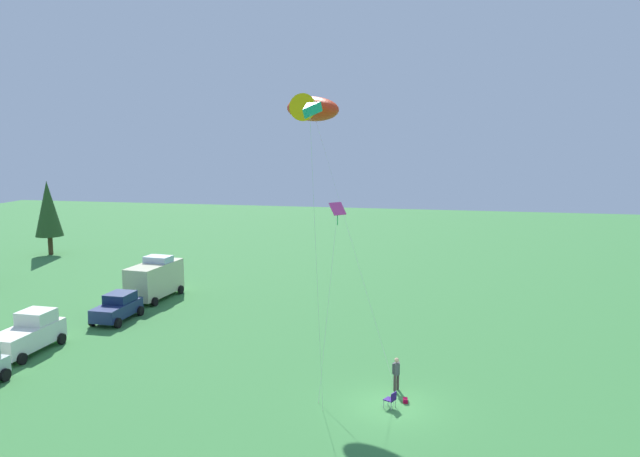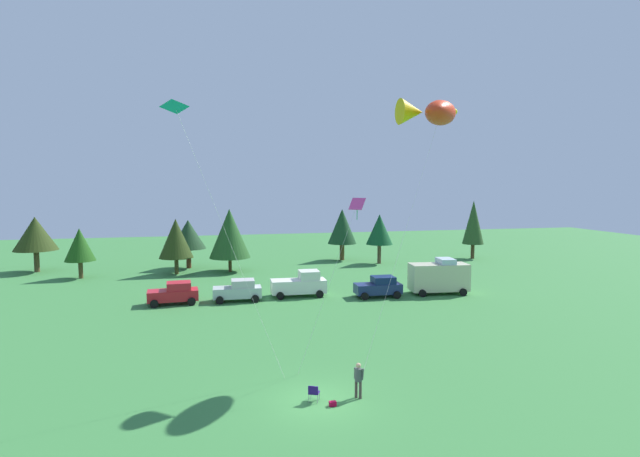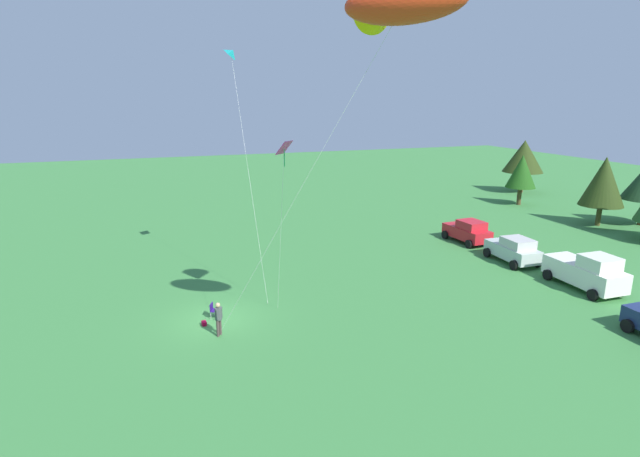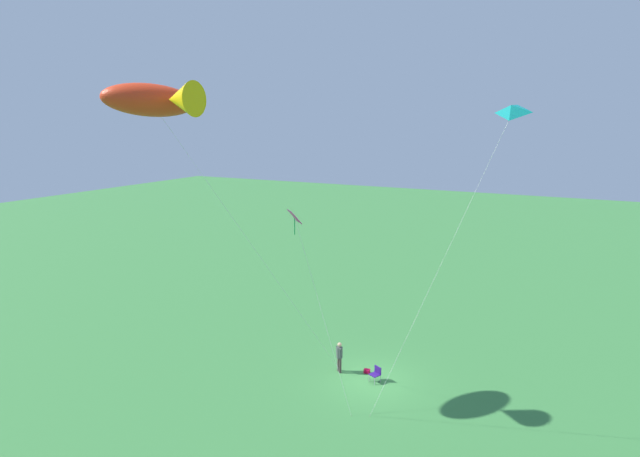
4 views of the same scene
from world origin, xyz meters
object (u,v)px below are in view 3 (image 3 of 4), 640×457
object	(u,v)px
truck_white_pickup	(587,272)
kite_large_fish	(399,4)
car_red_sedan	(468,231)
kite_delta_teal	(234,54)
person_kite_flyer	(218,316)
folding_chair	(214,309)
car_silver_compact	(513,250)
kite_diamond_rainbow	(284,155)
backpack_on_grass	(204,323)

from	to	relation	value
truck_white_pickup	kite_large_fish	xyz separation A→B (m)	(5.09, -16.41, 13.47)
car_red_sedan	kite_delta_teal	size ratio (longest dim) A/B	0.30
person_kite_flyer	kite_large_fish	size ratio (longest dim) A/B	0.11
folding_chair	car_red_sedan	size ratio (longest dim) A/B	0.19
car_silver_compact	kite_diamond_rainbow	size ratio (longest dim) A/B	0.45
folding_chair	kite_delta_teal	world-z (taller)	kite_delta_teal
truck_white_pickup	person_kite_flyer	bearing A→B (deg)	-91.63
kite_large_fish	kite_diamond_rainbow	size ratio (longest dim) A/B	1.61
person_kite_flyer	folding_chair	distance (m)	2.25
folding_chair	kite_delta_teal	xyz separation A→B (m)	(-6.06, 2.76, 13.47)
truck_white_pickup	folding_chair	bearing A→B (deg)	-97.20
folding_chair	kite_delta_teal	size ratio (longest dim) A/B	0.06
car_red_sedan	car_silver_compact	distance (m)	5.46
person_kite_flyer	kite_delta_teal	size ratio (longest dim) A/B	0.12
car_silver_compact	kite_diamond_rainbow	world-z (taller)	kite_diamond_rainbow
backpack_on_grass	kite_diamond_rainbow	world-z (taller)	kite_diamond_rainbow
folding_chair	kite_diamond_rainbow	xyz separation A→B (m)	(2.97, 3.21, 8.42)
car_red_sedan	kite_delta_teal	distance (m)	22.96
person_kite_flyer	car_silver_compact	world-z (taller)	car_silver_compact
car_red_sedan	kite_diamond_rainbow	world-z (taller)	kite_diamond_rainbow
truck_white_pickup	kite_delta_teal	xyz separation A→B (m)	(-9.60, -19.47, 12.86)
person_kite_flyer	kite_diamond_rainbow	world-z (taller)	kite_diamond_rainbow
person_kite_flyer	kite_diamond_rainbow	bearing A→B (deg)	26.39
kite_large_fish	kite_diamond_rainbow	world-z (taller)	kite_large_fish
car_silver_compact	kite_delta_teal	distance (m)	23.18
kite_large_fish	car_red_sedan	bearing A→B (deg)	135.74
backpack_on_grass	truck_white_pickup	size ratio (longest dim) A/B	0.06
folding_chair	kite_diamond_rainbow	size ratio (longest dim) A/B	0.09
kite_large_fish	folding_chair	bearing A→B (deg)	-146.00
backpack_on_grass	kite_diamond_rainbow	size ratio (longest dim) A/B	0.03
backpack_on_grass	kite_delta_teal	size ratio (longest dim) A/B	0.02
folding_chair	truck_white_pickup	xyz separation A→B (m)	(3.54, 22.23, 0.61)
backpack_on_grass	car_silver_compact	size ratio (longest dim) A/B	0.07
car_silver_compact	backpack_on_grass	bearing A→B (deg)	-80.03
person_kite_flyer	car_silver_compact	size ratio (longest dim) A/B	0.41
folding_chair	kite_large_fish	distance (m)	17.51
person_kite_flyer	kite_diamond_rainbow	size ratio (longest dim) A/B	0.18
truck_white_pickup	kite_diamond_rainbow	world-z (taller)	kite_diamond_rainbow
person_kite_flyer	car_silver_compact	distance (m)	22.03
kite_diamond_rainbow	folding_chair	bearing A→B (deg)	-132.76
kite_diamond_rainbow	car_red_sedan	bearing A→B (deg)	119.82
backpack_on_grass	car_red_sedan	distance (m)	23.79
person_kite_flyer	car_red_sedan	size ratio (longest dim) A/B	0.40
folding_chair	kite_diamond_rainbow	bearing A→B (deg)	-17.51
folding_chair	truck_white_pickup	bearing A→B (deg)	16.20
car_red_sedan	kite_diamond_rainbow	size ratio (longest dim) A/B	0.45
truck_white_pickup	kite_large_fish	distance (m)	21.83
kite_delta_teal	kite_diamond_rainbow	distance (m)	10.36
car_red_sedan	car_silver_compact	bearing A→B (deg)	-4.25
kite_delta_teal	kite_diamond_rainbow	xyz separation A→B (m)	(9.03, 0.45, -5.05)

